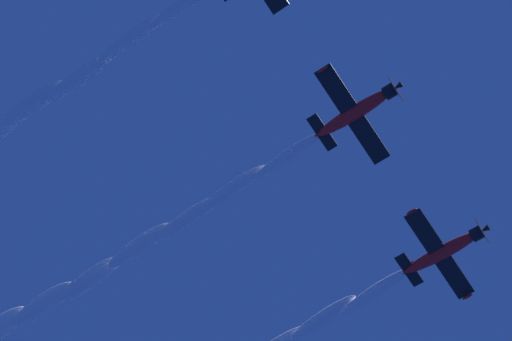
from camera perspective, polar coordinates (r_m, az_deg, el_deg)
airplane_lead at (r=80.40m, az=11.78°, el=-4.97°), size 9.60×8.49×3.60m
airplane_left_wingman at (r=76.52m, az=6.41°, el=3.75°), size 9.60×8.49×3.51m
smoke_trail_left_wingman at (r=84.25m, az=-9.88°, el=-6.22°), size 4.89×39.34×5.25m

